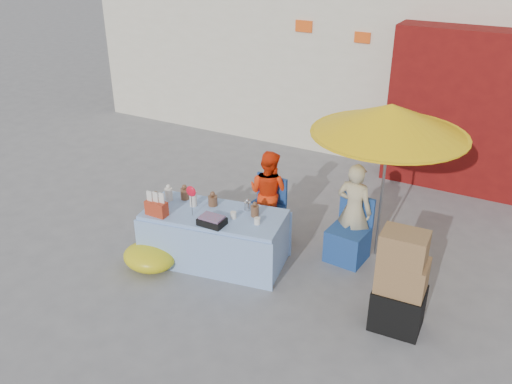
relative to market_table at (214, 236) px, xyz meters
The scene contains 9 objects.
ground 0.71m from the market_table, 33.66° to the right, with size 80.00×80.00×0.00m, color slate.
market_table is the anchor object (origin of this frame).
chair_left 0.92m from the market_table, 73.17° to the left, with size 0.52×0.51×0.85m.
chair_right 1.75m from the market_table, 29.93° to the left, with size 0.52×0.51×0.85m.
vendor_orange 1.07m from the market_table, 75.38° to the left, with size 0.60×0.47×1.24m, color #FE370D.
vendor_beige 1.84m from the market_table, 33.63° to the left, with size 0.48×0.31×1.31m, color #C3B48A.
umbrella 2.64m from the market_table, 32.53° to the left, with size 1.90×1.90×2.09m.
box_stack 2.47m from the market_table, ahead, with size 0.56×0.47×1.19m.
tarp_bundle 0.87m from the market_table, 138.36° to the right, with size 0.71×0.57×0.32m, color yellow.
Camera 1 is at (2.88, -4.68, 3.99)m, focal length 38.00 mm.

